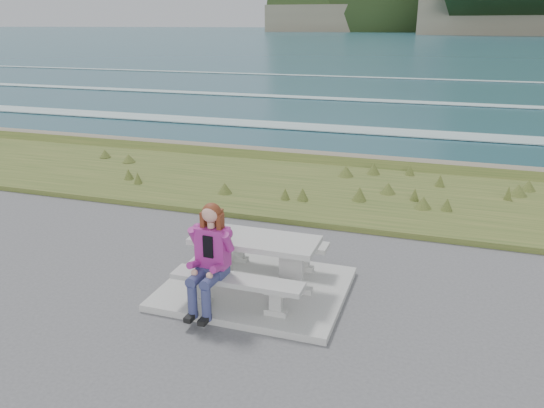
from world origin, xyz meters
name	(u,v)px	position (x,y,z in m)	size (l,w,h in m)	color
concrete_slab	(256,288)	(0.00, 0.00, 0.05)	(2.60, 2.10, 0.10)	#979792
picnic_table	(255,248)	(0.00, 0.00, 0.68)	(1.80, 0.75, 0.75)	#979792
bench_landward	(237,285)	(0.00, -0.70, 0.45)	(1.80, 0.35, 0.45)	#979792
bench_seaward	(271,245)	(0.00, 0.70, 0.45)	(1.80, 0.35, 0.45)	#979792
grass_verge	(330,193)	(0.00, 5.00, 0.00)	(160.00, 4.50, 0.22)	#324D1D
shore_drop	(352,163)	(0.00, 7.90, 0.00)	(160.00, 0.80, 2.20)	#6D6451
ocean	(404,123)	(0.00, 25.09, -1.74)	(1600.00, 1600.00, 0.09)	#204C5B
seated_woman	(208,273)	(-0.35, -0.84, 0.63)	(0.44, 0.74, 1.45)	navy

